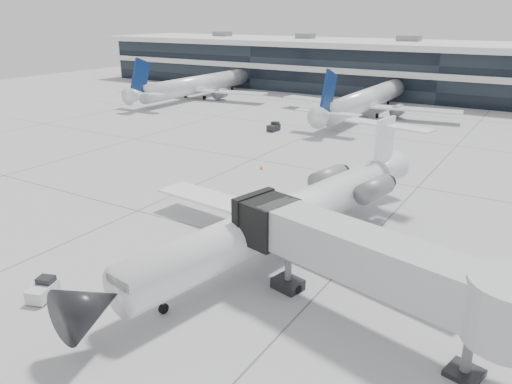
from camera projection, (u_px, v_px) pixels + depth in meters
The scene contains 9 objects.
ground at pixel (228, 235), 40.30m from camera, with size 220.00×220.00×0.00m, color #9A9A9D.
terminal at pixel (450, 74), 104.41m from camera, with size 170.00×22.00×10.00m, color black.
bg_jet_left at pixel (201, 97), 106.59m from camera, with size 32.00×40.00×9.60m, color white, non-canonical shape.
bg_jet_center at pixel (367, 115), 88.37m from camera, with size 32.00×40.00×9.60m, color white, non-canonical shape.
regional_jet at pixel (289, 215), 37.18m from camera, with size 27.61×34.43×7.98m.
jet_bridge at pixel (382, 264), 26.58m from camera, with size 18.19×7.40×5.88m.
baggage_tug at pixel (43, 290), 31.18m from camera, with size 1.77×2.28×1.28m.
traffic_cone at pixel (261, 167), 57.18m from camera, with size 0.41×0.41×0.54m.
far_tug at pixel (274, 127), 75.90m from camera, with size 1.37×2.19×1.35m.
Camera 1 is at (21.16, -30.15, 16.87)m, focal length 35.00 mm.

